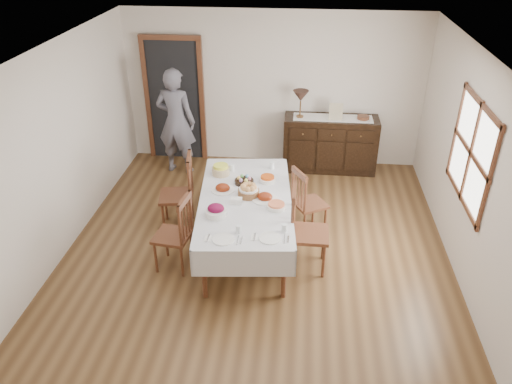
# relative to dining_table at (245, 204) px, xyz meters

# --- Properties ---
(ground) EXTENTS (6.00, 6.00, 0.00)m
(ground) POSITION_rel_dining_table_xyz_m (0.15, -0.24, -0.68)
(ground) COLOR brown
(room_shell) EXTENTS (5.02, 6.02, 2.65)m
(room_shell) POSITION_rel_dining_table_xyz_m (0.00, 0.18, 0.96)
(room_shell) COLOR silver
(room_shell) RESTS_ON ground
(dining_table) EXTENTS (1.37, 2.36, 0.78)m
(dining_table) POSITION_rel_dining_table_xyz_m (0.00, 0.00, 0.00)
(dining_table) COLOR silver
(dining_table) RESTS_ON ground
(chair_left_near) EXTENTS (0.47, 0.47, 1.02)m
(chair_left_near) POSITION_rel_dining_table_xyz_m (-0.80, -0.47, -0.17)
(chair_left_near) COLOR brown
(chair_left_near) RESTS_ON ground
(chair_left_far) EXTENTS (0.53, 0.53, 1.10)m
(chair_left_far) POSITION_rel_dining_table_xyz_m (-0.96, 0.45, -0.13)
(chair_left_far) COLOR brown
(chair_left_far) RESTS_ON ground
(chair_right_near) EXTENTS (0.47, 0.47, 1.11)m
(chair_right_near) POSITION_rel_dining_table_xyz_m (0.77, -0.31, -0.12)
(chair_right_near) COLOR brown
(chair_right_near) RESTS_ON ground
(chair_right_far) EXTENTS (0.55, 0.55, 0.97)m
(chair_right_far) POSITION_rel_dining_table_xyz_m (0.78, 0.48, -0.19)
(chair_right_far) COLOR brown
(chair_right_far) RESTS_ON ground
(sideboard) EXTENTS (1.56, 0.57, 0.94)m
(sideboard) POSITION_rel_dining_table_xyz_m (1.15, 2.48, -0.21)
(sideboard) COLOR black
(sideboard) RESTS_ON ground
(person) EXTENTS (0.65, 0.46, 1.91)m
(person) POSITION_rel_dining_table_xyz_m (-1.41, 2.15, 0.27)
(person) COLOR slate
(person) RESTS_ON ground
(bread_basket) EXTENTS (0.27, 0.27, 0.17)m
(bread_basket) POSITION_rel_dining_table_xyz_m (0.04, 0.06, 0.17)
(bread_basket) COLOR brown
(bread_basket) RESTS_ON dining_table
(egg_basket) EXTENTS (0.25, 0.25, 0.10)m
(egg_basket) POSITION_rel_dining_table_xyz_m (-0.06, 0.38, 0.13)
(egg_basket) COLOR black
(egg_basket) RESTS_ON dining_table
(ham_platter_a) EXTENTS (0.30, 0.30, 0.11)m
(ham_platter_a) POSITION_rel_dining_table_xyz_m (-0.31, 0.16, 0.12)
(ham_platter_a) COLOR white
(ham_platter_a) RESTS_ON dining_table
(ham_platter_b) EXTENTS (0.33, 0.33, 0.11)m
(ham_platter_b) POSITION_rel_dining_table_xyz_m (0.25, -0.01, 0.12)
(ham_platter_b) COLOR white
(ham_platter_b) RESTS_ON dining_table
(beet_bowl) EXTENTS (0.26, 0.26, 0.16)m
(beet_bowl) POSITION_rel_dining_table_xyz_m (-0.30, -0.45, 0.16)
(beet_bowl) COLOR white
(beet_bowl) RESTS_ON dining_table
(carrot_bowl) EXTENTS (0.22, 0.22, 0.08)m
(carrot_bowl) POSITION_rel_dining_table_xyz_m (0.24, 0.46, 0.13)
(carrot_bowl) COLOR white
(carrot_bowl) RESTS_ON dining_table
(pineapple_bowl) EXTENTS (0.24, 0.24, 0.14)m
(pineapple_bowl) POSITION_rel_dining_table_xyz_m (-0.41, 0.60, 0.16)
(pineapple_bowl) COLOR #CDB383
(pineapple_bowl) RESTS_ON dining_table
(casserole_dish) EXTENTS (0.24, 0.24, 0.07)m
(casserole_dish) POSITION_rel_dining_table_xyz_m (0.40, -0.22, 0.13)
(casserole_dish) COLOR white
(casserole_dish) RESTS_ON dining_table
(butter_dish) EXTENTS (0.15, 0.10, 0.07)m
(butter_dish) POSITION_rel_dining_table_xyz_m (-0.09, -0.14, 0.13)
(butter_dish) COLOR white
(butter_dish) RESTS_ON dining_table
(setting_left) EXTENTS (0.43, 0.31, 0.10)m
(setting_left) POSITION_rel_dining_table_xyz_m (-0.09, -0.88, 0.11)
(setting_left) COLOR white
(setting_left) RESTS_ON dining_table
(setting_right) EXTENTS (0.43, 0.31, 0.10)m
(setting_right) POSITION_rel_dining_table_xyz_m (0.42, -0.81, 0.11)
(setting_right) COLOR white
(setting_right) RESTS_ON dining_table
(glass_far_a) EXTENTS (0.07, 0.07, 0.10)m
(glass_far_a) POSITION_rel_dining_table_xyz_m (-0.27, 0.73, 0.14)
(glass_far_a) COLOR white
(glass_far_a) RESTS_ON dining_table
(glass_far_b) EXTENTS (0.06, 0.06, 0.10)m
(glass_far_b) POSITION_rel_dining_table_xyz_m (0.27, 0.84, 0.14)
(glass_far_b) COLOR white
(glass_far_b) RESTS_ON dining_table
(runner) EXTENTS (1.30, 0.35, 0.01)m
(runner) POSITION_rel_dining_table_xyz_m (1.16, 2.47, 0.26)
(runner) COLOR white
(runner) RESTS_ON sideboard
(table_lamp) EXTENTS (0.26, 0.26, 0.46)m
(table_lamp) POSITION_rel_dining_table_xyz_m (0.62, 2.45, 0.61)
(table_lamp) COLOR brown
(table_lamp) RESTS_ON sideboard
(picture_frame) EXTENTS (0.22, 0.08, 0.28)m
(picture_frame) POSITION_rel_dining_table_xyz_m (1.20, 2.39, 0.39)
(picture_frame) COLOR tan
(picture_frame) RESTS_ON sideboard
(deco_bowl) EXTENTS (0.20, 0.20, 0.06)m
(deco_bowl) POSITION_rel_dining_table_xyz_m (1.65, 2.46, 0.28)
(deco_bowl) COLOR brown
(deco_bowl) RESTS_ON sideboard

